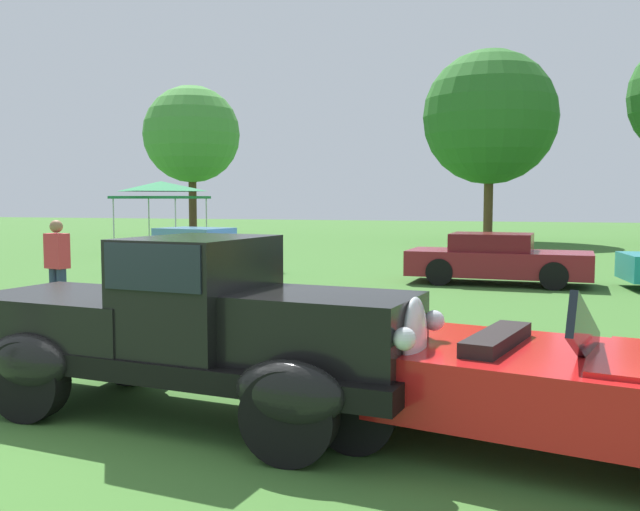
% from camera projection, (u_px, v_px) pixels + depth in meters
% --- Properties ---
extents(ground_plane, '(120.00, 120.00, 0.00)m').
position_uv_depth(ground_plane, '(127.00, 426.00, 6.39)').
color(ground_plane, '#386628').
extents(feature_pickup_truck, '(4.69, 2.25, 1.70)m').
position_uv_depth(feature_pickup_truck, '(191.00, 325.00, 6.63)').
color(feature_pickup_truck, black).
rests_on(feature_pickup_truck, ground_plane).
extents(neighbor_convertible, '(4.71, 2.68, 1.40)m').
position_uv_depth(neighbor_convertible, '(564.00, 384.00, 5.63)').
color(neighbor_convertible, red).
rests_on(neighbor_convertible, ground_plane).
extents(show_car_skyblue, '(4.63, 2.52, 1.22)m').
position_uv_depth(show_car_skyblue, '(198.00, 250.00, 20.12)').
color(show_car_skyblue, '#669EDB').
rests_on(show_car_skyblue, ground_plane).
extents(show_car_burgundy, '(4.37, 1.92, 1.22)m').
position_uv_depth(show_car_burgundy, '(497.00, 259.00, 17.00)').
color(show_car_burgundy, maroon).
rests_on(show_car_burgundy, ground_plane).
extents(spectator_near_truck, '(0.45, 0.34, 1.69)m').
position_uv_depth(spectator_near_truck, '(57.00, 265.00, 12.13)').
color(spectator_near_truck, '#283351').
rests_on(spectator_near_truck, ground_plane).
extents(canopy_tent_left_field, '(2.81, 2.81, 2.71)m').
position_uv_depth(canopy_tent_left_field, '(161.00, 189.00, 26.77)').
color(canopy_tent_left_field, '#B7B7BC').
rests_on(canopy_tent_left_field, ground_plane).
extents(treeline_far_left, '(5.36, 5.36, 8.31)m').
position_uv_depth(treeline_far_left, '(192.00, 135.00, 39.40)').
color(treeline_far_left, '#47331E').
rests_on(treeline_far_left, ground_plane).
extents(treeline_mid_left, '(6.40, 6.40, 9.14)m').
position_uv_depth(treeline_mid_left, '(490.00, 118.00, 33.86)').
color(treeline_mid_left, brown).
rests_on(treeline_mid_left, ground_plane).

